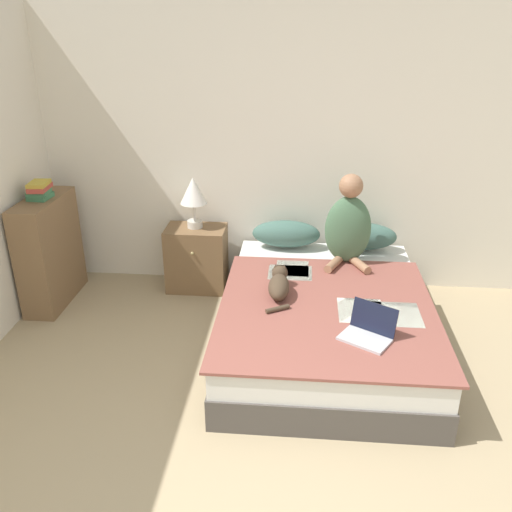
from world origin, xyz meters
TOP-DOWN VIEW (x-y plane):
  - wall_back at (0.00, 3.22)m, footprint 5.10×0.05m
  - bed at (0.53, 2.08)m, footprint 1.56×2.14m
  - pillow_near at (0.19, 2.99)m, footprint 0.62×0.27m
  - pillow_far at (0.87, 2.99)m, footprint 0.62×0.27m
  - person_sitting at (0.72, 2.69)m, footprint 0.39×0.38m
  - cat_tabby at (0.17, 2.04)m, footprint 0.17×0.53m
  - laptop_open at (0.78, 1.49)m, footprint 0.40×0.37m
  - nightstand at (-0.64, 2.96)m, footprint 0.55×0.38m
  - table_lamp at (-0.65, 2.99)m, footprint 0.24×0.24m
  - bookshelf at (-1.88, 2.61)m, footprint 0.28×0.77m
  - book_stack_top at (-1.88, 2.61)m, footprint 0.19×0.25m

SIDE VIEW (x-z plane):
  - bed at x=0.53m, z-range 0.00..0.45m
  - nightstand at x=-0.64m, z-range 0.00..0.61m
  - bookshelf at x=-1.88m, z-range 0.00..0.97m
  - laptop_open at x=0.78m, z-range 0.39..0.60m
  - cat_tabby at x=0.17m, z-range 0.44..0.62m
  - pillow_near at x=0.19m, z-range 0.45..0.69m
  - pillow_far at x=0.87m, z-range 0.45..0.69m
  - person_sitting at x=0.72m, z-range 0.39..1.16m
  - table_lamp at x=-0.65m, z-range 0.70..1.17m
  - book_stack_top at x=-1.88m, z-range 0.97..1.12m
  - wall_back at x=0.00m, z-range 0.00..2.55m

